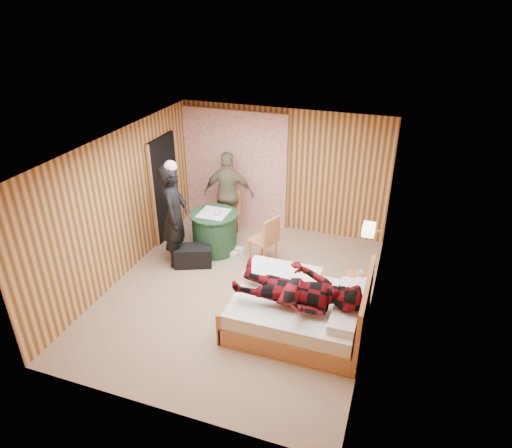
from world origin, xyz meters
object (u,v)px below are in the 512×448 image
(bed, at_px, (298,310))
(nightstand, at_px, (356,295))
(wall_lamp, at_px, (369,230))
(round_table, at_px, (215,232))
(woman_standing, at_px, (175,216))
(man_on_bed, at_px, (298,283))
(chair_near, at_px, (267,237))
(duffel_bag, at_px, (193,256))
(man_at_table, at_px, (229,194))
(chair_far, at_px, (228,210))

(bed, height_order, nightstand, bed)
(wall_lamp, distance_m, round_table, 3.07)
(bed, relative_size, woman_standing, 1.03)
(wall_lamp, distance_m, bed, 1.59)
(round_table, bearing_deg, man_on_bed, -41.94)
(round_table, xyz_separation_m, chair_near, (1.08, -0.13, 0.15))
(duffel_bag, bearing_deg, wall_lamp, -24.30)
(nightstand, height_order, round_table, round_table)
(woman_standing, xyz_separation_m, man_at_table, (0.47, 1.35, -0.08))
(wall_lamp, distance_m, duffel_bag, 3.21)
(chair_far, bearing_deg, man_on_bed, -51.71)
(chair_far, relative_size, woman_standing, 0.49)
(duffel_bag, bearing_deg, woman_standing, 154.89)
(round_table, relative_size, chair_near, 0.95)
(chair_near, distance_m, duffel_bag, 1.38)
(woman_standing, bearing_deg, chair_far, -34.43)
(man_at_table, bearing_deg, chair_near, 131.51)
(nightstand, bearing_deg, chair_near, 153.75)
(duffel_bag, distance_m, man_on_bed, 2.68)
(nightstand, bearing_deg, man_at_table, 148.36)
(wall_lamp, height_order, woman_standing, woman_standing)
(bed, distance_m, nightstand, 1.00)
(chair_far, xyz_separation_m, man_at_table, (0.00, 0.04, 0.32))
(round_table, xyz_separation_m, chair_far, (-0.00, 0.71, 0.14))
(round_table, distance_m, woman_standing, 0.94)
(round_table, distance_m, man_at_table, 0.88)
(man_at_table, xyz_separation_m, man_on_bed, (2.08, -2.62, 0.08))
(nightstand, xyz_separation_m, chair_far, (-2.81, 1.69, 0.25))
(nightstand, relative_size, woman_standing, 0.31)
(man_at_table, bearing_deg, chair_far, 79.40)
(duffel_bag, xyz_separation_m, woman_standing, (-0.31, 0.01, 0.75))
(wall_lamp, relative_size, chair_near, 0.28)
(round_table, height_order, woman_standing, woman_standing)
(nightstand, distance_m, woman_standing, 3.36)
(wall_lamp, distance_m, woman_standing, 3.34)
(round_table, bearing_deg, woman_standing, -127.93)
(wall_lamp, bearing_deg, man_at_table, 153.16)
(chair_near, bearing_deg, woman_standing, -50.46)
(wall_lamp, relative_size, duffel_bag, 0.39)
(round_table, bearing_deg, man_at_table, 90.00)
(round_table, height_order, man_on_bed, man_on_bed)
(bed, xyz_separation_m, man_at_table, (-2.06, 2.39, 0.57))
(bed, relative_size, man_on_bed, 1.10)
(bed, xyz_separation_m, nightstand, (0.75, 0.66, -0.01))
(nightstand, xyz_separation_m, woman_standing, (-3.28, 0.38, 0.65))
(bed, relative_size, chair_near, 2.07)
(round_table, bearing_deg, bed, -38.58)
(chair_far, distance_m, man_at_table, 0.33)
(chair_near, distance_m, man_at_table, 1.42)
(nightstand, relative_size, man_at_table, 0.33)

